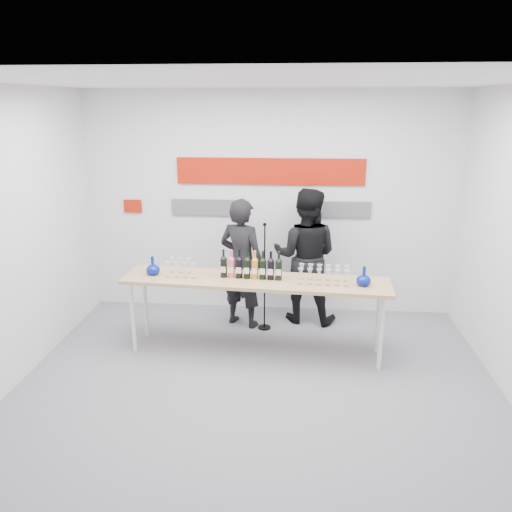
# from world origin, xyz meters

# --- Properties ---
(ground) EXTENTS (5.00, 5.00, 0.00)m
(ground) POSITION_xyz_m (0.00, 0.00, 0.00)
(ground) COLOR slate
(ground) RESTS_ON ground
(back_wall) EXTENTS (5.00, 0.04, 3.00)m
(back_wall) POSITION_xyz_m (0.00, 2.00, 1.50)
(back_wall) COLOR silver
(back_wall) RESTS_ON ground
(signage) EXTENTS (3.38, 0.02, 0.79)m
(signage) POSITION_xyz_m (-0.06, 1.97, 1.81)
(signage) COLOR #A61807
(signage) RESTS_ON back_wall
(tasting_table) EXTENTS (3.06, 0.81, 0.91)m
(tasting_table) POSITION_xyz_m (-0.08, 0.65, 0.84)
(tasting_table) COLOR tan
(tasting_table) RESTS_ON ground
(wine_bottles) EXTENTS (0.71, 0.12, 0.33)m
(wine_bottles) POSITION_xyz_m (-0.13, 0.67, 1.07)
(wine_bottles) COLOR black
(wine_bottles) RESTS_ON tasting_table
(decanter_left) EXTENTS (0.16, 0.16, 0.21)m
(decanter_left) POSITION_xyz_m (-1.28, 0.71, 1.01)
(decanter_left) COLOR navy
(decanter_left) RESTS_ON tasting_table
(decanter_right) EXTENTS (0.16, 0.16, 0.21)m
(decanter_right) POSITION_xyz_m (1.11, 0.55, 1.01)
(decanter_right) COLOR navy
(decanter_right) RESTS_ON tasting_table
(glasses_left) EXTENTS (0.36, 0.24, 0.18)m
(glasses_left) POSITION_xyz_m (-0.95, 0.70, 1.00)
(glasses_left) COLOR silver
(glasses_left) RESTS_ON tasting_table
(glasses_right) EXTENTS (0.57, 0.26, 0.18)m
(glasses_right) POSITION_xyz_m (0.68, 0.60, 1.00)
(glasses_right) COLOR silver
(glasses_right) RESTS_ON tasting_table
(presenter_left) EXTENTS (0.72, 0.61, 1.69)m
(presenter_left) POSITION_xyz_m (-0.32, 1.40, 0.84)
(presenter_left) COLOR black
(presenter_left) RESTS_ON ground
(presenter_right) EXTENTS (0.97, 0.81, 1.79)m
(presenter_right) POSITION_xyz_m (0.49, 1.62, 0.90)
(presenter_right) COLOR black
(presenter_right) RESTS_ON ground
(mic_stand) EXTENTS (0.17, 0.17, 1.42)m
(mic_stand) POSITION_xyz_m (-0.02, 1.29, 0.43)
(mic_stand) COLOR black
(mic_stand) RESTS_ON ground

